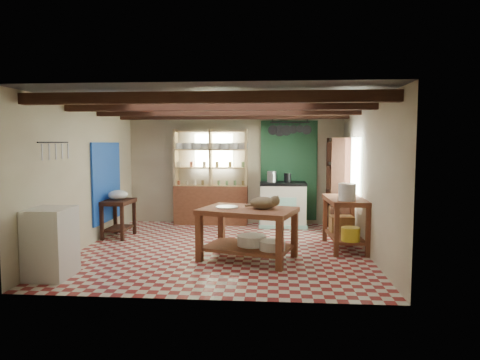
# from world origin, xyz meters

# --- Properties ---
(floor) EXTENTS (5.00, 5.00, 0.02)m
(floor) POSITION_xyz_m (0.00, 0.00, -0.01)
(floor) COLOR maroon
(floor) RESTS_ON ground
(ceiling) EXTENTS (5.00, 5.00, 0.02)m
(ceiling) POSITION_xyz_m (0.00, 0.00, 2.60)
(ceiling) COLOR #404145
(ceiling) RESTS_ON wall_back
(wall_back) EXTENTS (5.00, 0.04, 2.60)m
(wall_back) POSITION_xyz_m (0.00, 2.50, 1.30)
(wall_back) COLOR beige
(wall_back) RESTS_ON floor
(wall_front) EXTENTS (5.00, 0.04, 2.60)m
(wall_front) POSITION_xyz_m (0.00, -2.50, 1.30)
(wall_front) COLOR beige
(wall_front) RESTS_ON floor
(wall_left) EXTENTS (0.04, 5.00, 2.60)m
(wall_left) POSITION_xyz_m (-2.50, 0.00, 1.30)
(wall_left) COLOR beige
(wall_left) RESTS_ON floor
(wall_right) EXTENTS (0.04, 5.00, 2.60)m
(wall_right) POSITION_xyz_m (2.50, 0.00, 1.30)
(wall_right) COLOR beige
(wall_right) RESTS_ON floor
(ceiling_beams) EXTENTS (5.00, 3.80, 0.15)m
(ceiling_beams) POSITION_xyz_m (0.00, 0.00, 2.48)
(ceiling_beams) COLOR #381D13
(ceiling_beams) RESTS_ON ceiling
(blue_wall_patch) EXTENTS (0.04, 1.40, 1.60)m
(blue_wall_patch) POSITION_xyz_m (-2.47, 0.90, 1.10)
(blue_wall_patch) COLOR #1847B4
(blue_wall_patch) RESTS_ON wall_left
(green_wall_patch) EXTENTS (1.30, 0.04, 2.30)m
(green_wall_patch) POSITION_xyz_m (1.25, 2.47, 1.25)
(green_wall_patch) COLOR #1E4D2F
(green_wall_patch) RESTS_ON wall_back
(window_back) EXTENTS (0.90, 0.02, 0.80)m
(window_back) POSITION_xyz_m (-0.50, 2.48, 1.70)
(window_back) COLOR white
(window_back) RESTS_ON wall_back
(window_right) EXTENTS (0.02, 1.30, 1.20)m
(window_right) POSITION_xyz_m (2.48, 1.00, 1.40)
(window_right) COLOR white
(window_right) RESTS_ON wall_right
(utensil_rail) EXTENTS (0.06, 0.90, 0.28)m
(utensil_rail) POSITION_xyz_m (-2.44, -1.20, 1.78)
(utensil_rail) COLOR black
(utensil_rail) RESTS_ON wall_left
(pot_rack) EXTENTS (0.86, 0.12, 0.36)m
(pot_rack) POSITION_xyz_m (1.25, 2.05, 2.18)
(pot_rack) COLOR black
(pot_rack) RESTS_ON ceiling
(shelving_unit) EXTENTS (1.70, 0.34, 2.20)m
(shelving_unit) POSITION_xyz_m (-0.55, 2.31, 1.10)
(shelving_unit) COLOR tan
(shelving_unit) RESTS_ON floor
(tall_rack) EXTENTS (0.40, 0.86, 2.00)m
(tall_rack) POSITION_xyz_m (2.28, 1.80, 1.00)
(tall_rack) COLOR #381D13
(tall_rack) RESTS_ON floor
(work_table) EXTENTS (1.70, 1.39, 0.84)m
(work_table) POSITION_xyz_m (0.49, -0.65, 0.42)
(work_table) COLOR brown
(work_table) RESTS_ON floor
(stove) EXTENTS (1.04, 0.70, 1.01)m
(stove) POSITION_xyz_m (1.11, 2.15, 0.50)
(stove) COLOR silver
(stove) RESTS_ON floor
(prep_table) EXTENTS (0.54, 0.77, 0.76)m
(prep_table) POSITION_xyz_m (-2.20, 0.79, 0.38)
(prep_table) COLOR #381D13
(prep_table) RESTS_ON floor
(white_cabinet) EXTENTS (0.55, 0.66, 0.98)m
(white_cabinet) POSITION_xyz_m (-2.22, -1.79, 0.49)
(white_cabinet) COLOR silver
(white_cabinet) RESTS_ON floor
(right_counter) EXTENTS (0.70, 1.30, 0.91)m
(right_counter) POSITION_xyz_m (2.18, 0.20, 0.46)
(right_counter) COLOR brown
(right_counter) RESTS_ON floor
(cat) EXTENTS (0.47, 0.39, 0.20)m
(cat) POSITION_xyz_m (0.74, -0.67, 0.93)
(cat) COLOR #856E4D
(cat) RESTS_ON work_table
(steel_tray) EXTENTS (0.46, 0.46, 0.02)m
(steel_tray) POSITION_xyz_m (0.14, -0.59, 0.85)
(steel_tray) COLOR #B7B7BF
(steel_tray) RESTS_ON work_table
(basin_large) EXTENTS (0.60, 0.60, 0.17)m
(basin_large) POSITION_xyz_m (0.55, -0.61, 0.30)
(basin_large) COLOR silver
(basin_large) RESTS_ON work_table
(basin_small) EXTENTS (0.51, 0.51, 0.14)m
(basin_small) POSITION_xyz_m (0.89, -0.88, 0.29)
(basin_small) COLOR silver
(basin_small) RESTS_ON work_table
(kettle_left) EXTENTS (0.22, 0.22, 0.25)m
(kettle_left) POSITION_xyz_m (0.86, 2.15, 1.13)
(kettle_left) COLOR #B7B7BF
(kettle_left) RESTS_ON stove
(kettle_right) EXTENTS (0.16, 0.16, 0.20)m
(kettle_right) POSITION_xyz_m (1.21, 2.15, 1.11)
(kettle_right) COLOR black
(kettle_right) RESTS_ON stove
(enamel_bowl) EXTENTS (0.41, 0.41, 0.20)m
(enamel_bowl) POSITION_xyz_m (-2.20, 0.79, 0.85)
(enamel_bowl) COLOR silver
(enamel_bowl) RESTS_ON prep_table
(white_bucket) EXTENTS (0.30, 0.30, 0.29)m
(white_bucket) POSITION_xyz_m (2.15, -0.15, 1.06)
(white_bucket) COLOR silver
(white_bucket) RESTS_ON right_counter
(wicker_basket) EXTENTS (0.43, 0.35, 0.29)m
(wicker_basket) POSITION_xyz_m (2.17, 0.50, 0.39)
(wicker_basket) COLOR #9C6D3E
(wicker_basket) RESTS_ON right_counter
(yellow_tub) EXTENTS (0.33, 0.33, 0.23)m
(yellow_tub) POSITION_xyz_m (2.20, -0.25, 0.36)
(yellow_tub) COLOR gold
(yellow_tub) RESTS_ON right_counter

